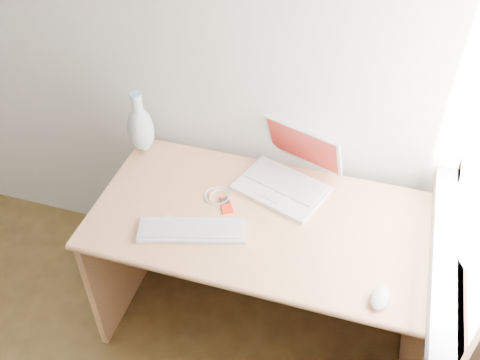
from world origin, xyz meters
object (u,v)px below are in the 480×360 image
(desk, at_px, (269,239))
(vase, at_px, (141,128))
(external_keyboard, at_px, (192,230))
(laptop, at_px, (284,173))

(desk, bearing_deg, vase, 164.47)
(external_keyboard, distance_m, vase, 0.57)
(laptop, bearing_deg, external_keyboard, -106.93)
(desk, relative_size, laptop, 3.32)
(desk, distance_m, vase, 0.74)
(desk, bearing_deg, external_keyboard, -137.46)
(laptop, relative_size, vase, 1.38)
(laptop, distance_m, external_keyboard, 0.47)
(external_keyboard, bearing_deg, vase, 117.62)
(desk, distance_m, laptop, 0.30)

